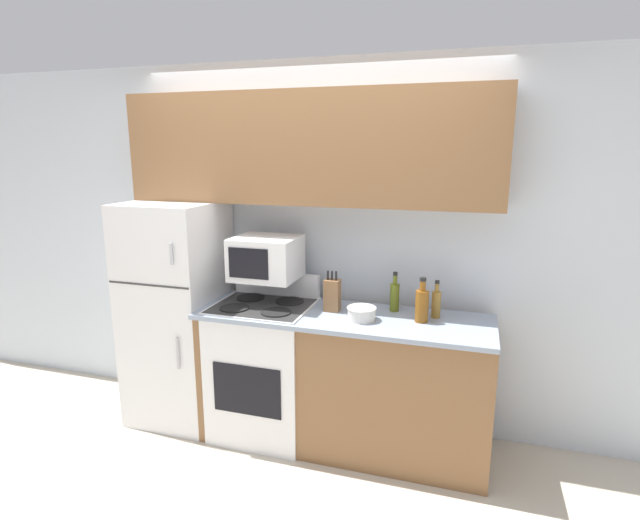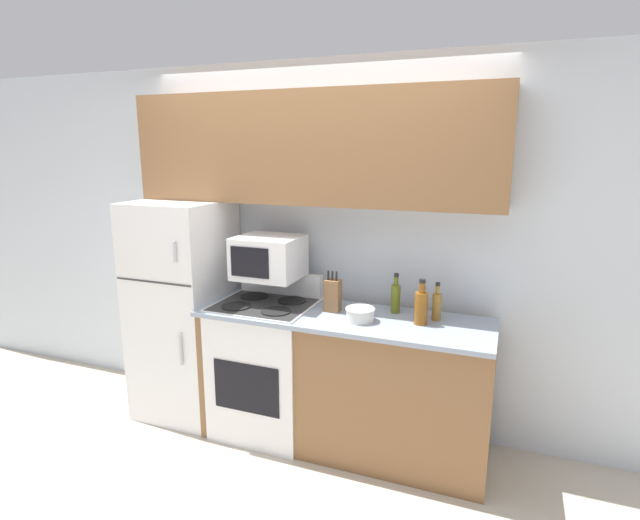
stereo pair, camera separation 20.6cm
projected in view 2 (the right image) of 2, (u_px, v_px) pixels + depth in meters
ground_plane at (283, 456)px, 3.25m from camera, size 12.00×12.00×0.00m
wall_back at (319, 246)px, 3.57m from camera, size 8.00×0.05×2.55m
lower_cabinets at (343, 381)px, 3.29m from camera, size 1.88×0.60×0.92m
refrigerator at (184, 309)px, 3.69m from camera, size 0.63×0.65×1.60m
upper_cabinets at (310, 148)px, 3.26m from camera, size 2.51×0.30×0.73m
stove at (266, 366)px, 3.47m from camera, size 0.65×0.58×1.09m
microwave at (269, 257)px, 3.38m from camera, size 0.43×0.38×0.28m
knife_block at (333, 295)px, 3.23m from camera, size 0.10×0.08×0.27m
bowl at (360, 314)px, 3.06m from camera, size 0.18×0.18×0.08m
bottle_vinegar at (437, 305)px, 3.06m from camera, size 0.06×0.06×0.24m
bottle_whiskey at (421, 306)px, 2.99m from camera, size 0.08×0.08×0.28m
bottle_hot_sauce at (423, 305)px, 3.12m from camera, size 0.05×0.05×0.20m
bottle_olive_oil at (396, 297)px, 3.20m from camera, size 0.06×0.06×0.26m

